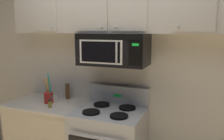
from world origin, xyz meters
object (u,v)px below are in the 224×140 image
(over_range_microwave, at_px, (114,49))
(utensil_crock_red, at_px, (49,95))
(salt_shaker, at_px, (60,95))
(spice_jar, at_px, (50,104))
(pepper_mill, at_px, (68,91))

(over_range_microwave, height_order, utensil_crock_red, over_range_microwave)
(utensil_crock_red, bearing_deg, salt_shaker, 77.65)
(salt_shaker, xyz_separation_m, spice_jar, (0.09, -0.34, -0.01))
(over_range_microwave, xyz_separation_m, salt_shaker, (-0.77, 0.07, -0.62))
(utensil_crock_red, xyz_separation_m, salt_shaker, (0.04, 0.19, -0.04))
(over_range_microwave, xyz_separation_m, pepper_mill, (-0.69, 0.11, -0.57))
(over_range_microwave, distance_m, pepper_mill, 0.90)
(utensil_crock_red, relative_size, salt_shaker, 3.39)
(over_range_microwave, relative_size, utensil_crock_red, 2.06)
(pepper_mill, bearing_deg, spice_jar, -89.38)
(over_range_microwave, bearing_deg, pepper_mill, 170.70)
(utensil_crock_red, distance_m, pepper_mill, 0.26)
(utensil_crock_red, xyz_separation_m, spice_jar, (0.13, -0.15, -0.05))
(pepper_mill, height_order, spice_jar, pepper_mill)
(salt_shaker, relative_size, pepper_mill, 0.54)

